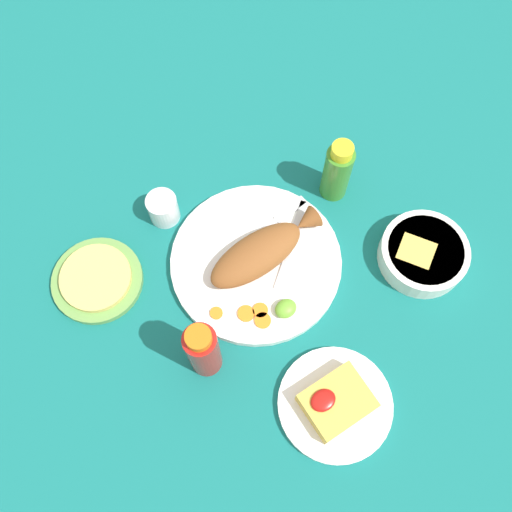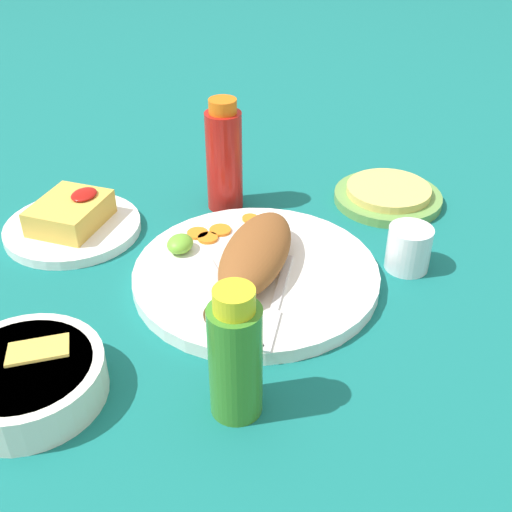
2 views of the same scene
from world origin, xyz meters
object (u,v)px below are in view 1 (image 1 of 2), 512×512
object	(u,v)px
hot_sauce_bottle_red	(203,350)
tortilla_plate	(97,280)
side_plate_fries	(335,404)
salt_cup	(163,209)
fork_near	(272,223)
fork_far	(293,238)
hot_sauce_bottle_green	(337,171)
guacamole_bowl	(423,253)
main_plate	(256,262)
fried_fish	(261,252)

from	to	relation	value
hot_sauce_bottle_red	tortilla_plate	distance (m)	0.26
hot_sauce_bottle_red	side_plate_fries	xyz separation A→B (m)	(-0.14, 0.18, -0.07)
salt_cup	tortilla_plate	distance (m)	0.18
fork_near	fork_far	world-z (taller)	same
side_plate_fries	hot_sauce_bottle_red	bearing A→B (deg)	-51.52
hot_sauce_bottle_red	hot_sauce_bottle_green	distance (m)	0.41
hot_sauce_bottle_green	guacamole_bowl	distance (m)	0.22
hot_sauce_bottle_green	main_plate	bearing A→B (deg)	13.61
hot_sauce_bottle_red	fork_far	bearing A→B (deg)	-156.98
main_plate	side_plate_fries	xyz separation A→B (m)	(0.03, 0.29, -0.00)
fork_far	salt_cup	size ratio (longest dim) A/B	2.56
fried_fish	fork_near	size ratio (longest dim) A/B	1.25
fork_far	salt_cup	world-z (taller)	salt_cup
salt_cup	hot_sauce_bottle_red	bearing A→B (deg)	74.94
fork_far	salt_cup	distance (m)	0.25
fork_far	hot_sauce_bottle_green	size ratio (longest dim) A/B	1.03
main_plate	side_plate_fries	size ratio (longest dim) A/B	1.63
fork_far	hot_sauce_bottle_red	distance (m)	0.28
hot_sauce_bottle_green	tortilla_plate	world-z (taller)	hot_sauce_bottle_green
main_plate	fork_far	xyz separation A→B (m)	(-0.08, 0.00, 0.01)
hot_sauce_bottle_green	guacamole_bowl	world-z (taller)	hot_sauce_bottle_green
main_plate	guacamole_bowl	size ratio (longest dim) A/B	1.96
hot_sauce_bottle_red	salt_cup	world-z (taller)	hot_sauce_bottle_red
fork_near	fried_fish	bearing A→B (deg)	-147.71
fork_near	salt_cup	distance (m)	0.21
fork_near	hot_sauce_bottle_green	bearing A→B (deg)	-5.53
main_plate	guacamole_bowl	bearing A→B (deg)	149.37
hot_sauce_bottle_red	salt_cup	xyz separation A→B (m)	(-0.08, -0.28, -0.05)
hot_sauce_bottle_green	salt_cup	distance (m)	0.33
fried_fish	fork_far	bearing A→B (deg)	176.25
fried_fish	main_plate	bearing A→B (deg)	0.00
hot_sauce_bottle_red	side_plate_fries	world-z (taller)	hot_sauce_bottle_red
main_plate	salt_cup	size ratio (longest dim) A/B	5.26
guacamole_bowl	tortilla_plate	xyz separation A→B (m)	(0.52, -0.28, -0.02)
main_plate	tortilla_plate	size ratio (longest dim) A/B	1.90
hot_sauce_bottle_green	tortilla_plate	distance (m)	0.48
hot_sauce_bottle_green	guacamole_bowl	size ratio (longest dim) A/B	0.93
fried_fish	hot_sauce_bottle_green	distance (m)	0.21
salt_cup	guacamole_bowl	bearing A→B (deg)	136.77
fried_fish	salt_cup	bearing A→B (deg)	-62.69
fork_near	fork_far	distance (m)	0.05
guacamole_bowl	salt_cup	bearing A→B (deg)	-43.23
fried_fish	side_plate_fries	size ratio (longest dim) A/B	1.20
hot_sauce_bottle_green	salt_cup	xyz separation A→B (m)	(0.30, -0.13, -0.04)
fork_near	hot_sauce_bottle_red	distance (m)	0.29
guacamole_bowl	tortilla_plate	size ratio (longest dim) A/B	0.97
main_plate	guacamole_bowl	xyz separation A→B (m)	(-0.26, 0.16, 0.02)
guacamole_bowl	hot_sauce_bottle_red	bearing A→B (deg)	-6.42
main_plate	fried_fish	world-z (taller)	fried_fish
main_plate	fork_near	distance (m)	0.08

